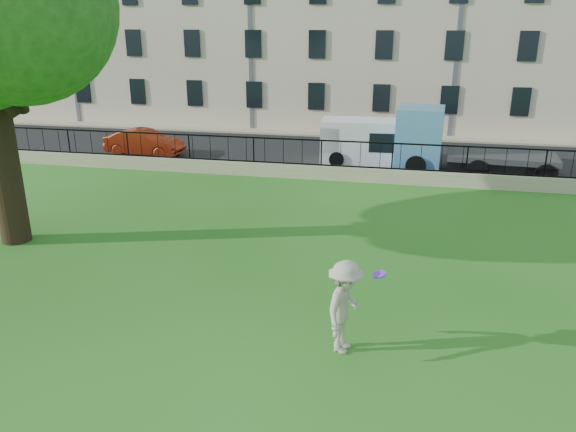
% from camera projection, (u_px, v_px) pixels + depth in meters
% --- Properties ---
extents(ground, '(120.00, 120.00, 0.00)m').
position_uv_depth(ground, '(244.00, 311.00, 13.30)').
color(ground, '#1F5F16').
rests_on(ground, ground).
extents(retaining_wall, '(50.00, 0.40, 0.60)m').
position_uv_depth(retaining_wall, '(321.00, 172.00, 24.28)').
color(retaining_wall, gray).
rests_on(retaining_wall, ground).
extents(iron_railing, '(50.00, 0.05, 1.13)m').
position_uv_depth(iron_railing, '(321.00, 153.00, 24.00)').
color(iron_railing, black).
rests_on(iron_railing, retaining_wall).
extents(street, '(60.00, 9.00, 0.01)m').
position_uv_depth(street, '(335.00, 155.00, 28.72)').
color(street, black).
rests_on(street, ground).
extents(sidewalk, '(60.00, 1.40, 0.12)m').
position_uv_depth(sidewalk, '(346.00, 135.00, 33.51)').
color(sidewalk, gray).
rests_on(sidewalk, ground).
extents(building_row, '(56.40, 10.40, 13.80)m').
position_uv_depth(building_row, '(359.00, 14.00, 36.48)').
color(building_row, beige).
rests_on(building_row, ground).
extents(man, '(1.04, 1.44, 2.00)m').
position_uv_depth(man, '(345.00, 307.00, 11.41)').
color(man, '#B4A792').
rests_on(man, ground).
extents(frisbee, '(0.35, 0.36, 0.12)m').
position_uv_depth(frisbee, '(379.00, 274.00, 11.12)').
color(frisbee, '#7A28E7').
extents(red_sedan, '(4.06, 1.63, 1.31)m').
position_uv_depth(red_sedan, '(144.00, 143.00, 28.45)').
color(red_sedan, '#9C2A13').
rests_on(red_sedan, street).
extents(white_van, '(5.05, 2.20, 2.08)m').
position_uv_depth(white_van, '(373.00, 142.00, 26.79)').
color(white_van, white).
rests_on(white_van, street).
extents(blue_truck, '(6.98, 2.93, 2.86)m').
position_uv_depth(blue_truck, '(475.00, 142.00, 24.86)').
color(blue_truck, '#518BBD').
rests_on(blue_truck, street).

